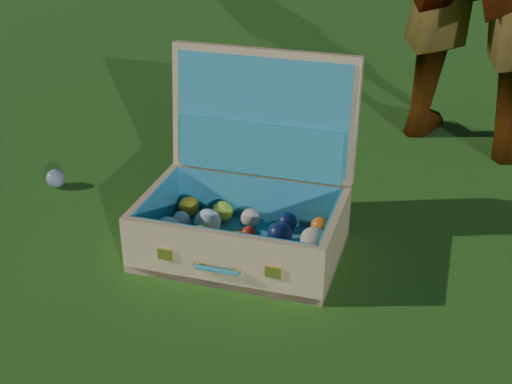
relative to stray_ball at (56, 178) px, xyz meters
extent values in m
plane|color=#215114|center=(0.73, 0.05, -0.03)|extent=(60.00, 60.00, 0.00)
sphere|color=#386892|center=(0.00, 0.00, 0.00)|extent=(0.06, 0.06, 0.06)
cube|color=tan|center=(0.71, 0.02, -0.02)|extent=(0.60, 0.49, 0.02)
cube|color=tan|center=(0.76, -0.14, 0.05)|extent=(0.50, 0.18, 0.16)
cube|color=tan|center=(0.66, 0.17, 0.05)|extent=(0.50, 0.18, 0.16)
cube|color=tan|center=(0.48, -0.06, 0.05)|extent=(0.12, 0.30, 0.16)
cube|color=tan|center=(0.95, 0.10, 0.05)|extent=(0.12, 0.30, 0.16)
cube|color=teal|center=(0.71, 0.02, -0.01)|extent=(0.55, 0.44, 0.01)
cube|color=teal|center=(0.76, -0.12, 0.06)|extent=(0.46, 0.16, 0.14)
cube|color=teal|center=(0.66, 0.16, 0.06)|extent=(0.46, 0.16, 0.14)
cube|color=teal|center=(0.49, -0.06, 0.06)|extent=(0.10, 0.29, 0.14)
cube|color=teal|center=(0.94, 0.09, 0.06)|extent=(0.10, 0.29, 0.14)
cube|color=tan|center=(0.65, 0.21, 0.30)|extent=(0.51, 0.23, 0.35)
cube|color=teal|center=(0.65, 0.20, 0.30)|extent=(0.47, 0.19, 0.31)
cube|color=teal|center=(0.66, 0.18, 0.20)|extent=(0.45, 0.18, 0.15)
cube|color=#F2C659|center=(0.64, -0.19, 0.05)|extent=(0.04, 0.02, 0.03)
cube|color=#F2C659|center=(0.90, -0.10, 0.05)|extent=(0.04, 0.02, 0.03)
cylinder|color=teal|center=(0.77, -0.16, 0.03)|extent=(0.11, 0.05, 0.01)
cube|color=#F2C659|center=(0.72, -0.17, 0.03)|extent=(0.01, 0.02, 0.01)
cube|color=#F2C659|center=(0.82, -0.14, 0.03)|extent=(0.01, 0.02, 0.01)
sphere|color=#B8E136|center=(0.56, -0.16, 0.02)|extent=(0.05, 0.05, 0.05)
sphere|color=#B8E136|center=(0.65, -0.12, 0.03)|extent=(0.06, 0.06, 0.06)
sphere|color=orange|center=(0.74, -0.08, 0.02)|extent=(0.05, 0.05, 0.05)
sphere|color=#B8E136|center=(0.85, -0.06, 0.02)|extent=(0.06, 0.06, 0.06)
sphere|color=#B8E136|center=(0.94, -0.02, 0.02)|extent=(0.06, 0.06, 0.06)
sphere|color=silver|center=(0.53, -0.07, 0.03)|extent=(0.07, 0.07, 0.07)
sphere|color=#B8E136|center=(0.63, -0.05, 0.03)|extent=(0.06, 0.06, 0.06)
sphere|color=#B38917|center=(0.73, -0.02, 0.03)|extent=(0.06, 0.06, 0.06)
sphere|color=red|center=(0.83, 0.01, 0.02)|extent=(0.04, 0.04, 0.04)
sphere|color=orange|center=(0.92, 0.04, 0.02)|extent=(0.06, 0.06, 0.06)
sphere|color=silver|center=(0.52, 0.00, 0.02)|extent=(0.05, 0.05, 0.05)
sphere|color=silver|center=(0.60, 0.02, 0.03)|extent=(0.07, 0.07, 0.07)
sphere|color=red|center=(0.71, 0.06, 0.01)|extent=(0.04, 0.04, 0.04)
sphere|color=#0E1946|center=(0.79, 0.08, 0.03)|extent=(0.07, 0.07, 0.07)
sphere|color=beige|center=(0.88, 0.11, 0.03)|extent=(0.07, 0.07, 0.07)
sphere|color=#B38917|center=(0.49, 0.07, 0.02)|extent=(0.06, 0.06, 0.06)
sphere|color=#B8E136|center=(0.59, 0.10, 0.02)|extent=(0.06, 0.06, 0.06)
sphere|color=beige|center=(0.67, 0.12, 0.02)|extent=(0.05, 0.05, 0.05)
sphere|color=#0E1946|center=(0.77, 0.16, 0.02)|extent=(0.05, 0.05, 0.05)
sphere|color=orange|center=(0.85, 0.19, 0.02)|extent=(0.05, 0.05, 0.05)
camera|label=1|loc=(1.68, -1.28, 0.98)|focal=50.00mm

